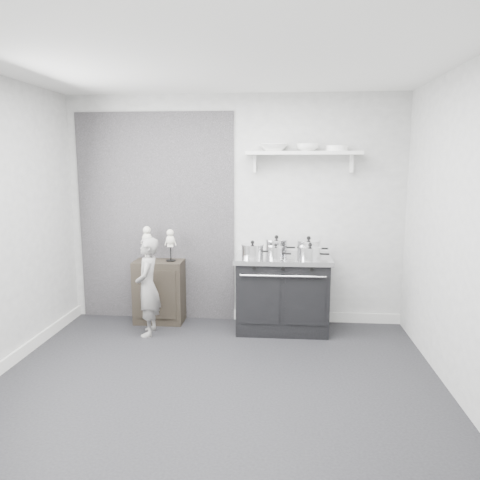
% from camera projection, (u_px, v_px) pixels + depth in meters
% --- Properties ---
extents(ground, '(4.00, 4.00, 0.00)m').
position_uv_depth(ground, '(214.00, 387.00, 4.03)').
color(ground, black).
rests_on(ground, ground).
extents(room_shell, '(4.02, 3.62, 2.71)m').
position_uv_depth(room_shell, '(204.00, 196.00, 3.92)').
color(room_shell, '#9D9D9B').
rests_on(room_shell, ground).
extents(wall_shelf, '(1.30, 0.26, 0.24)m').
position_uv_depth(wall_shelf, '(303.00, 154.00, 5.28)').
color(wall_shelf, silver).
rests_on(wall_shelf, room_shell).
extents(stove, '(1.08, 0.68, 0.87)m').
position_uv_depth(stove, '(282.00, 293.00, 5.36)').
color(stove, black).
rests_on(stove, ground).
extents(side_cabinet, '(0.58, 0.34, 0.76)m').
position_uv_depth(side_cabinet, '(159.00, 292.00, 5.63)').
color(side_cabinet, black).
rests_on(side_cabinet, ground).
extents(child, '(0.30, 0.43, 1.10)m').
position_uv_depth(child, '(148.00, 287.00, 5.19)').
color(child, gray).
rests_on(child, ground).
extents(pot_front_left, '(0.33, 0.25, 0.19)m').
position_uv_depth(pot_front_left, '(253.00, 250.00, 5.23)').
color(pot_front_left, silver).
rests_on(pot_front_left, stove).
extents(pot_back_left, '(0.35, 0.26, 0.22)m').
position_uv_depth(pot_back_left, '(276.00, 247.00, 5.38)').
color(pot_back_left, silver).
rests_on(pot_back_left, stove).
extents(pot_back_right, '(0.36, 0.27, 0.22)m').
position_uv_depth(pot_back_right, '(309.00, 248.00, 5.33)').
color(pot_back_right, silver).
rests_on(pot_back_right, stove).
extents(pot_front_right, '(0.33, 0.25, 0.18)m').
position_uv_depth(pot_front_right, '(310.00, 253.00, 5.08)').
color(pot_front_right, silver).
rests_on(pot_front_right, stove).
extents(pot_front_center, '(0.25, 0.17, 0.17)m').
position_uv_depth(pot_front_center, '(276.00, 253.00, 5.11)').
color(pot_front_center, silver).
rests_on(pot_front_center, stove).
extents(skeleton_full, '(0.13, 0.09, 0.48)m').
position_uv_depth(skeleton_full, '(147.00, 241.00, 5.54)').
color(skeleton_full, beige).
rests_on(skeleton_full, side_cabinet).
extents(skeleton_torso, '(0.12, 0.08, 0.44)m').
position_uv_depth(skeleton_torso, '(170.00, 243.00, 5.52)').
color(skeleton_torso, beige).
rests_on(skeleton_torso, side_cabinet).
extents(bowl_large, '(0.33, 0.33, 0.08)m').
position_uv_depth(bowl_large, '(274.00, 147.00, 5.29)').
color(bowl_large, white).
rests_on(bowl_large, wall_shelf).
extents(bowl_small, '(0.26, 0.26, 0.08)m').
position_uv_depth(bowl_small, '(308.00, 147.00, 5.26)').
color(bowl_small, white).
rests_on(bowl_small, wall_shelf).
extents(plate_stack, '(0.25, 0.25, 0.06)m').
position_uv_depth(plate_stack, '(337.00, 148.00, 5.23)').
color(plate_stack, white).
rests_on(plate_stack, wall_shelf).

